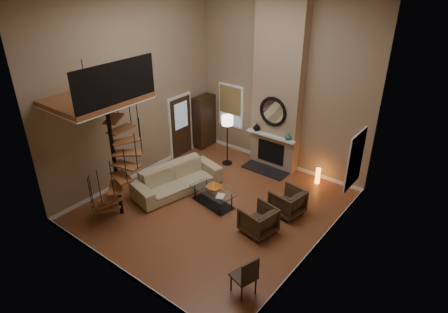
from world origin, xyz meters
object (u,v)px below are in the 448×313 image
Objects in this scene: armchair_far at (260,221)px; side_chair at (246,275)px; hutch at (204,121)px; floor_lamp at (227,124)px; accent_lamp at (318,176)px; sofa at (177,178)px; coffee_table at (213,195)px; armchair_near at (289,203)px.

side_chair reaches higher than armchair_far.
hutch reaches higher than floor_lamp.
armchair_far is (4.39, -3.03, -0.60)m from hutch.
accent_lamp is at bearing 13.14° from floor_lamp.
floor_lamp reaches higher than side_chair.
floor_lamp is (1.49, -0.60, 0.46)m from hutch.
coffee_table is at bearing -72.70° from sofa.
sofa is 3.31× the size of armchair_far.
armchair_far is 0.47× the size of floor_lamp.
side_chair is at bearing -39.31° from coffee_table.
hutch is 3.85m from coffee_table.
accent_lamp is 0.52× the size of side_chair.
sofa is at bearing -175.93° from coffee_table.
floor_lamp is (-1.14, 2.14, 1.13)m from coffee_table.
hutch is at bearing -103.01° from armchair_near.
hutch is 1.68m from floor_lamp.
armchair_far is 1.56× the size of accent_lamp.
hutch is 1.09× the size of floor_lamp.
floor_lamp reaches higher than accent_lamp.
armchair_near is 0.81× the size of side_chair.
coffee_table is (-1.93, -0.86, -0.07)m from armchair_near.
hutch is 1.91× the size of side_chair.
side_chair is (3.77, -4.29, -0.89)m from floor_lamp.
hutch is at bearing -178.89° from accent_lamp.
floor_lamp is 5.78m from side_chair.
accent_lamp is at bearing -170.64° from armchair_far.
hutch is 0.71× the size of sofa.
coffee_table is at bearing 140.69° from side_chair.
hutch reaches higher than accent_lamp.
floor_lamp is at bearing 9.58° from sofa.
armchair_near reaches higher than accent_lamp.
sofa reaches higher than coffee_table.
hutch is 2.35× the size of armchair_near.
coffee_table is 3.41m from side_chair.
armchair_near is at bearing 103.13° from side_chair.
sofa is (1.35, -2.83, -0.55)m from hutch.
coffee_table is at bearing -46.16° from hutch.
coffee_table is 0.82× the size of floor_lamp.
armchair_far is at bearing -80.51° from sofa.
coffee_table is 3.35m from accent_lamp.
hutch reaches higher than armchair_near.
armchair_far is 0.57× the size of coffee_table.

